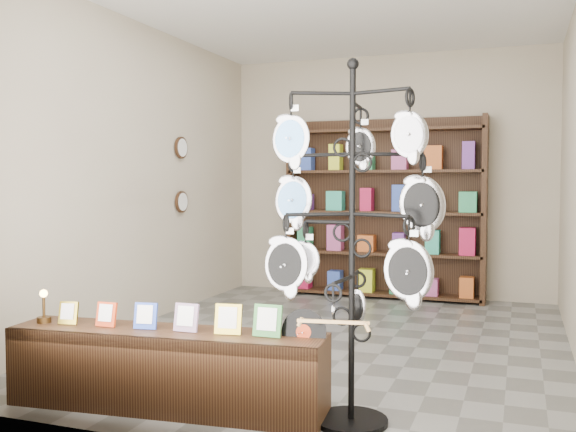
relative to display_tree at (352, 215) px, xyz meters
name	(u,v)px	position (x,y,z in m)	size (l,w,h in m)	color
ground	(332,340)	(-0.66, 1.88, -1.23)	(5.00, 5.00, 0.00)	slate
room_envelope	(333,133)	(-0.66, 1.88, 0.62)	(5.00, 5.00, 5.00)	#BAB096
display_tree	(352,215)	(0.00, 0.00, 0.00)	(1.09, 0.96, 2.13)	black
front_shelf	(166,369)	(-1.15, -0.15, -0.98)	(2.05, 0.60, 0.71)	black
back_shelving	(384,214)	(-0.66, 4.18, -0.20)	(2.42, 0.36, 2.20)	black
wall_clocks	(181,175)	(-2.63, 2.68, 0.27)	(0.03, 0.24, 0.84)	black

